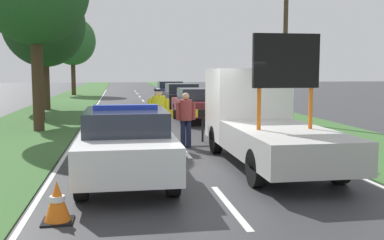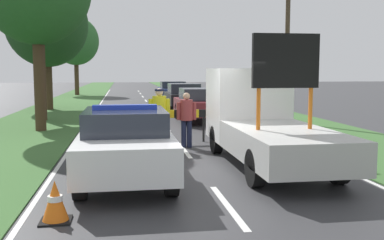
{
  "view_description": "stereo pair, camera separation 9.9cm",
  "coord_description": "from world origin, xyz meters",
  "views": [
    {
      "loc": [
        -1.84,
        -10.38,
        2.31
      ],
      "look_at": [
        -0.07,
        0.48,
        1.1
      ],
      "focal_mm": 42.0,
      "sensor_mm": 36.0,
      "label": 1
    },
    {
      "loc": [
        -1.75,
        -10.4,
        2.31
      ],
      "look_at": [
        -0.07,
        0.48,
        1.1
      ],
      "focal_mm": 42.0,
      "sensor_mm": 36.0,
      "label": 2
    }
  ],
  "objects": [
    {
      "name": "grass_verge_right",
      "position": [
        5.52,
        20.0,
        0.01
      ],
      "size": [
        4.19,
        120.0,
        0.03
      ],
      "color": "#38602D",
      "rests_on": "ground"
    },
    {
      "name": "traffic_cone_near_truck",
      "position": [
        -1.72,
        3.64,
        0.24
      ],
      "size": [
        0.35,
        0.35,
        0.49
      ],
      "color": "black",
      "rests_on": "ground"
    },
    {
      "name": "road_barrier",
      "position": [
        -0.13,
        3.9,
        0.86
      ],
      "size": [
        2.43,
        0.08,
        1.06
      ],
      "rotation": [
        0.0,
        0.0,
        0.07
      ],
      "color": "black",
      "rests_on": "ground"
    },
    {
      "name": "ground_plane",
      "position": [
        0.0,
        0.0,
        0.0
      ],
      "size": [
        160.0,
        160.0,
        0.0
      ],
      "primitive_type": "plane",
      "color": "#333335"
    },
    {
      "name": "lane_markings",
      "position": [
        0.0,
        14.76,
        0.0
      ],
      "size": [
        6.75,
        61.01,
        0.01
      ],
      "color": "silver",
      "rests_on": "ground"
    },
    {
      "name": "queued_car_hatch_blue",
      "position": [
        1.81,
        21.98,
        0.8
      ],
      "size": [
        1.89,
        3.95,
        1.55
      ],
      "rotation": [
        0.0,
        0.0,
        3.14
      ],
      "color": "navy",
      "rests_on": "ground"
    },
    {
      "name": "police_officer",
      "position": [
        -0.68,
        2.92,
        1.07
      ],
      "size": [
        0.64,
        0.41,
        1.79
      ],
      "rotation": [
        0.0,
        0.0,
        3.47
      ],
      "color": "#191E38",
      "rests_on": "ground"
    },
    {
      "name": "queued_car_sedan_black",
      "position": [
        1.8,
        15.88,
        0.82
      ],
      "size": [
        1.95,
        4.49,
        1.56
      ],
      "rotation": [
        0.0,
        0.0,
        3.14
      ],
      "color": "black",
      "rests_on": "ground"
    },
    {
      "name": "grass_verge_left",
      "position": [
        -5.52,
        20.0,
        0.01
      ],
      "size": [
        4.19,
        120.0,
        0.03
      ],
      "color": "#38602D",
      "rests_on": "ground"
    },
    {
      "name": "roadside_tree_mid_right",
      "position": [
        -6.35,
        17.93,
        5.25
      ],
      "size": [
        4.54,
        4.54,
        7.65
      ],
      "color": "#42301E",
      "rests_on": "ground"
    },
    {
      "name": "traffic_cone_lane_edge",
      "position": [
        -0.94,
        2.18,
        0.26
      ],
      "size": [
        0.37,
        0.37,
        0.52
      ],
      "color": "black",
      "rests_on": "ground"
    },
    {
      "name": "queued_car_wagon_maroon",
      "position": [
        1.67,
        9.66,
        0.8
      ],
      "size": [
        1.86,
        4.2,
        1.52
      ],
      "rotation": [
        0.0,
        0.0,
        3.14
      ],
      "color": "maroon",
      "rests_on": "ground"
    },
    {
      "name": "traffic_cone_near_police",
      "position": [
        -1.81,
        2.42,
        0.25
      ],
      "size": [
        0.37,
        0.37,
        0.51
      ],
      "color": "black",
      "rests_on": "ground"
    },
    {
      "name": "utility_pole",
      "position": [
        5.4,
        8.62,
        3.17
      ],
      "size": [
        1.2,
        0.2,
        6.11
      ],
      "color": "#473828",
      "rests_on": "ground"
    },
    {
      "name": "traffic_cone_centre_front",
      "position": [
        -2.4,
        4.41,
        0.3
      ],
      "size": [
        0.44,
        0.44,
        0.61
      ],
      "color": "black",
      "rests_on": "ground"
    },
    {
      "name": "traffic_cone_behind_barrier",
      "position": [
        -2.8,
        -3.47,
        0.32
      ],
      "size": [
        0.47,
        0.47,
        0.65
      ],
      "color": "black",
      "rests_on": "ground"
    },
    {
      "name": "roadside_tree_far_left",
      "position": [
        -5.42,
        11.08,
        5.17
      ],
      "size": [
        3.16,
        3.16,
        6.89
      ],
      "color": "#42301E",
      "rests_on": "ground"
    },
    {
      "name": "roadside_tree_mid_left",
      "position": [
        -6.05,
        33.39,
        5.07
      ],
      "size": [
        4.3,
        4.3,
        7.35
      ],
      "color": "#42301E",
      "rests_on": "ground"
    },
    {
      "name": "police_car",
      "position": [
        -1.71,
        -0.9,
        0.8
      ],
      "size": [
        1.89,
        4.7,
        1.61
      ],
      "rotation": [
        0.0,
        0.0,
        -0.05
      ],
      "color": "white",
      "rests_on": "ground"
    },
    {
      "name": "roadside_tree_near_right",
      "position": [
        -6.05,
        17.04,
        4.99
      ],
      "size": [
        4.72,
        4.72,
        7.48
      ],
      "color": "#42301E",
      "rests_on": "ground"
    },
    {
      "name": "pedestrian_civilian",
      "position": [
        0.13,
        2.91,
        0.97
      ],
      "size": [
        0.59,
        0.38,
        1.66
      ],
      "rotation": [
        0.0,
        0.0,
        -0.33
      ],
      "color": "#191E38",
      "rests_on": "ground"
    },
    {
      "name": "work_truck",
      "position": [
        1.71,
        0.59,
        1.1
      ],
      "size": [
        2.0,
        5.94,
        3.1
      ],
      "rotation": [
        0.0,
        0.0,
        3.12
      ],
      "color": "white",
      "rests_on": "ground"
    }
  ]
}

